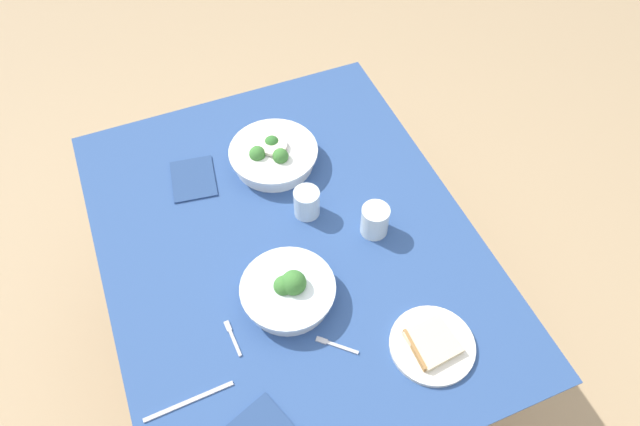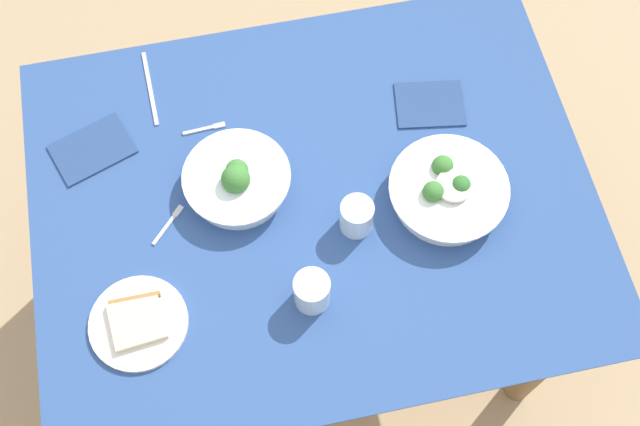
{
  "view_description": "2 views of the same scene",
  "coord_description": "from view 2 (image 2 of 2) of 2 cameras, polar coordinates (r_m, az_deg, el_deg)",
  "views": [
    {
      "loc": [
        0.87,
        -0.26,
        2.06
      ],
      "look_at": [
        -0.06,
        0.12,
        0.74
      ],
      "focal_mm": 32.67,
      "sensor_mm": 36.0,
      "label": 1
    },
    {
      "loc": [
        0.15,
        0.77,
        2.35
      ],
      "look_at": [
        -0.01,
        0.04,
        0.74
      ],
      "focal_mm": 44.7,
      "sensor_mm": 36.0,
      "label": 2
    }
  ],
  "objects": [
    {
      "name": "ground_plane",
      "position": [
        2.48,
        -0.35,
        -6.28
      ],
      "size": [
        6.0,
        6.0,
        0.0
      ],
      "primitive_type": "plane",
      "color": "tan"
    },
    {
      "name": "dining_table",
      "position": [
        1.9,
        -0.45,
        -0.39
      ],
      "size": [
        1.27,
        1.0,
        0.73
      ],
      "color": "#2D4C84",
      "rests_on": "ground_plane"
    },
    {
      "name": "broccoli_bowl_far",
      "position": [
        1.79,
        9.12,
        1.56
      ],
      "size": [
        0.27,
        0.27,
        0.09
      ],
      "color": "white",
      "rests_on": "dining_table"
    },
    {
      "name": "broccoli_bowl_near",
      "position": [
        1.79,
        -5.95,
        2.34
      ],
      "size": [
        0.24,
        0.24,
        0.1
      ],
      "color": "white",
      "rests_on": "dining_table"
    },
    {
      "name": "bread_side_plate",
      "position": [
        1.73,
        -12.89,
        -7.63
      ],
      "size": [
        0.21,
        0.21,
        0.03
      ],
      "color": "silver",
      "rests_on": "dining_table"
    },
    {
      "name": "water_glass_center",
      "position": [
        1.67,
        -0.58,
        -5.63
      ],
      "size": [
        0.08,
        0.08,
        0.09
      ],
      "primitive_type": "cylinder",
      "color": "silver",
      "rests_on": "dining_table"
    },
    {
      "name": "water_glass_side",
      "position": [
        1.73,
        2.63,
        -0.25
      ],
      "size": [
        0.07,
        0.07,
        0.09
      ],
      "primitive_type": "cylinder",
      "color": "silver",
      "rests_on": "dining_table"
    },
    {
      "name": "fork_by_far_bowl",
      "position": [
        1.9,
        -8.15,
        6.01
      ],
      "size": [
        0.1,
        0.02,
        0.0
      ],
      "rotation": [
        0.0,
        0.0,
        3.2
      ],
      "color": "#B7B7BC",
      "rests_on": "dining_table"
    },
    {
      "name": "fork_by_near_bowl",
      "position": [
        1.8,
        -10.75,
        -0.72
      ],
      "size": [
        0.08,
        0.09,
        0.0
      ],
      "rotation": [
        0.0,
        0.0,
        3.97
      ],
      "color": "#B7B7BC",
      "rests_on": "dining_table"
    },
    {
      "name": "table_knife_left",
      "position": [
        1.99,
        -12.07,
        8.73
      ],
      "size": [
        0.02,
        0.21,
        0.0
      ],
      "primitive_type": "cube",
      "rotation": [
        0.0,
        0.0,
        1.61
      ],
      "color": "#B7B7BC",
      "rests_on": "dining_table"
    },
    {
      "name": "napkin_folded_upper",
      "position": [
        1.94,
        7.86,
        7.72
      ],
      "size": [
        0.18,
        0.15,
        0.01
      ],
      "primitive_type": "cube",
      "rotation": [
        0.0,
        0.0,
        -0.15
      ],
      "color": "navy",
      "rests_on": "dining_table"
    },
    {
      "name": "napkin_folded_lower",
      "position": [
        1.93,
        -15.98,
        4.41
      ],
      "size": [
        0.21,
        0.18,
        0.01
      ],
      "primitive_type": "cube",
      "rotation": [
        0.0,
        0.0,
        0.35
      ],
      "color": "navy",
      "rests_on": "dining_table"
    }
  ]
}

